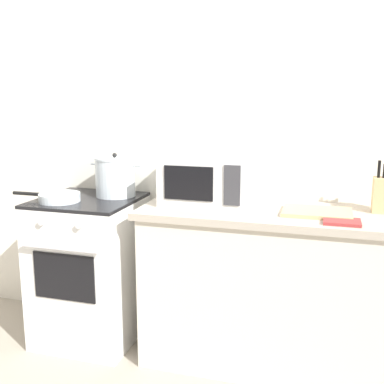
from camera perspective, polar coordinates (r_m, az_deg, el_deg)
back_wall at (r=2.99m, az=1.50°, el=6.08°), size 4.40×0.10×2.50m
lower_cabinet_right at (r=2.76m, az=11.85°, el=-12.08°), size 1.64×0.56×0.88m
countertop_right at (r=2.61m, az=12.26°, el=-2.77°), size 1.70×0.60×0.04m
stove at (r=3.07m, az=-12.38°, el=-9.19°), size 0.60×0.64×0.92m
stock_pot at (r=2.97m, az=-9.39°, el=1.86°), size 0.34×0.26×0.27m
frying_pan at (r=2.90m, az=-16.06°, el=-0.63°), size 0.45×0.25×0.05m
microwave at (r=2.71m, az=1.88°, el=1.68°), size 0.50×0.37×0.30m
cutting_board at (r=2.58m, az=15.09°, el=-2.40°), size 0.36×0.26×0.02m
oven_mitt at (r=2.43m, az=17.93°, el=-3.48°), size 0.18×0.14×0.02m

